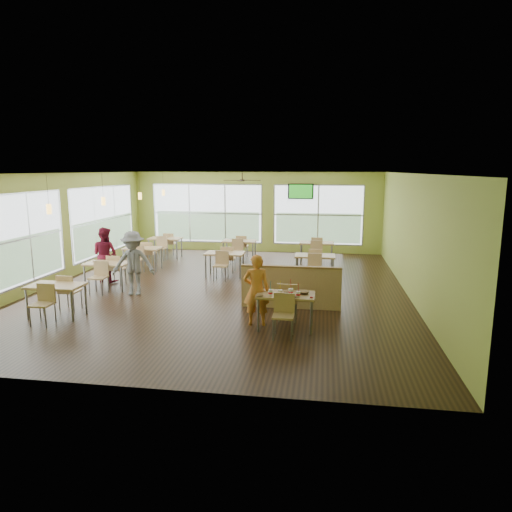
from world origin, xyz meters
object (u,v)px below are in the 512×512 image
Objects in this scene: main_table at (286,299)px; man_plaid at (256,290)px; food_basket at (303,292)px; half_wall_divider at (291,287)px.

man_plaid is at bearing 168.90° from main_table.
main_table is at bearing -168.13° from food_basket.
main_table is at bearing -90.00° from half_wall_divider.
man_plaid is at bearing 177.03° from food_basket.
half_wall_divider is at bearing 104.41° from food_basket.
main_table is 5.82× the size of food_basket.
man_plaid is (-0.64, 0.13, 0.14)m from main_table.
half_wall_divider is 1.55× the size of man_plaid.
man_plaid reaches higher than half_wall_divider.
food_basket is (0.35, -1.38, 0.26)m from half_wall_divider.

